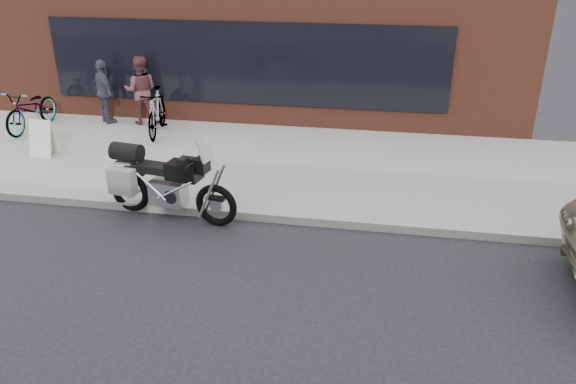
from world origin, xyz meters
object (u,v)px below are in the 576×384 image
bicycle_rear (157,112)px  cafe_patron_right (104,92)px  bicycle_front (32,109)px  cafe_patron_left (141,90)px  motorcycle (161,182)px  sandwich_sign (43,138)px

bicycle_rear → cafe_patron_right: cafe_patron_right is taller
bicycle_front → bicycle_rear: bearing=5.6°
cafe_patron_right → cafe_patron_left: bearing=-130.0°
motorcycle → bicycle_front: (-4.88, 3.75, -0.01)m
cafe_patron_left → cafe_patron_right: 0.95m
cafe_patron_left → cafe_patron_right: bearing=-7.4°
bicycle_rear → sandwich_sign: 2.62m
motorcycle → bicycle_rear: motorcycle is taller
bicycle_front → cafe_patron_left: (2.49, 0.95, 0.35)m
sandwich_sign → bicycle_rear: bearing=45.0°
bicycle_front → sandwich_sign: bicycle_front is taller
bicycle_rear → cafe_patron_left: (-0.70, 0.76, 0.30)m
bicycle_front → cafe_patron_right: cafe_patron_right is taller
bicycle_front → cafe_patron_right: 1.78m
bicycle_front → bicycle_rear: size_ratio=1.06×
bicycle_front → bicycle_rear: (3.18, 0.19, 0.04)m
sandwich_sign → bicycle_front: bearing=129.1°
bicycle_front → cafe_patron_left: bearing=23.2°
motorcycle → bicycle_rear: (-1.70, 3.94, 0.03)m
sandwich_sign → cafe_patron_right: cafe_patron_right is taller
motorcycle → bicycle_front: 6.16m
cafe_patron_right → bicycle_rear: bearing=-159.1°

